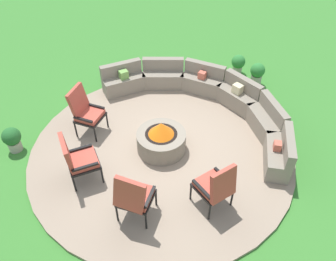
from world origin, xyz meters
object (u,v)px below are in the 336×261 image
at_px(lounge_chair_back_left, 133,196).
at_px(potted_plant_4, 257,73).
at_px(potted_plant_0, 12,139).
at_px(lounge_chair_back_right, 216,186).
at_px(potted_plant_1, 238,63).
at_px(lounge_chair_front_right, 77,158).
at_px(curved_stone_bench, 208,99).
at_px(lounge_chair_front_left, 85,111).
at_px(fire_pit, 161,139).

distance_m(lounge_chair_back_left, potted_plant_4, 5.12).
xyz_separation_m(lounge_chair_back_left, potted_plant_0, (-3.12, -0.61, -0.32)).
xyz_separation_m(lounge_chair_back_right, potted_plant_4, (-1.64, 3.91, -0.26)).
bearing_deg(potted_plant_1, lounge_chair_front_right, -89.02).
distance_m(curved_stone_bench, potted_plant_1, 1.96).
bearing_deg(lounge_chair_front_left, lounge_chair_back_left, 49.36).
distance_m(lounge_chair_front_left, lounge_chair_back_right, 3.28).
distance_m(lounge_chair_back_left, potted_plant_0, 3.20).
bearing_deg(potted_plant_4, potted_plant_0, -112.24).
distance_m(fire_pit, potted_plant_1, 3.71).
bearing_deg(potted_plant_1, lounge_chair_back_left, -73.93).
bearing_deg(potted_plant_0, lounge_chair_front_right, 15.40).
bearing_deg(lounge_chair_front_right, curved_stone_bench, 106.65).
bearing_deg(potted_plant_1, lounge_chair_back_right, -60.07).
distance_m(curved_stone_bench, lounge_chair_back_left, 3.42).
relative_size(lounge_chair_back_left, lounge_chair_back_right, 1.09).
distance_m(lounge_chair_front_right, lounge_chair_back_left, 1.40).
height_order(lounge_chair_front_right, potted_plant_4, lounge_chair_front_right).
bearing_deg(potted_plant_1, fire_pit, -80.14).
distance_m(potted_plant_1, potted_plant_4, 0.69).
bearing_deg(potted_plant_4, potted_plant_1, 170.36).
height_order(lounge_chair_front_right, lounge_chair_back_left, lounge_chair_back_left).
height_order(lounge_chair_front_left, lounge_chair_front_right, lounge_chair_front_left).
height_order(curved_stone_bench, lounge_chair_back_left, lounge_chair_back_left).
distance_m(lounge_chair_front_right, potted_plant_4, 5.22).
bearing_deg(fire_pit, lounge_chair_back_right, -12.56).
bearing_deg(potted_plant_1, curved_stone_bench, -76.60).
height_order(lounge_chair_front_right, potted_plant_1, lounge_chair_front_right).
relative_size(potted_plant_0, potted_plant_4, 0.92).
bearing_deg(potted_plant_0, curved_stone_bench, 61.57).
distance_m(lounge_chair_back_left, potted_plant_1, 5.38).
bearing_deg(lounge_chair_front_right, potted_plant_0, -141.82).
bearing_deg(potted_plant_0, lounge_chair_back_right, 23.77).
distance_m(lounge_chair_back_left, lounge_chair_back_right, 1.41).
relative_size(lounge_chair_front_left, lounge_chair_back_left, 0.98).
bearing_deg(fire_pit, potted_plant_4, 89.34).
xyz_separation_m(fire_pit, potted_plant_4, (0.04, 3.54, 0.01)).
distance_m(lounge_chair_front_left, potted_plant_1, 4.47).
relative_size(lounge_chair_front_left, lounge_chair_back_right, 1.07).
bearing_deg(lounge_chair_back_left, potted_plant_1, 79.94).
relative_size(lounge_chair_back_left, potted_plant_0, 2.01).
height_order(lounge_chair_front_right, lounge_chair_back_right, lounge_chair_front_right).
bearing_deg(potted_plant_0, potted_plant_4, 67.76).
relative_size(curved_stone_bench, lounge_chair_front_left, 4.49).
bearing_deg(fire_pit, curved_stone_bench, 95.90).
bearing_deg(fire_pit, lounge_chair_front_left, -155.92).
bearing_deg(potted_plant_4, fire_pit, -90.66).
xyz_separation_m(lounge_chair_back_left, lounge_chair_back_right, (0.83, 1.13, -0.03)).
height_order(lounge_chair_back_right, potted_plant_4, lounge_chair_back_right).
distance_m(lounge_chair_front_left, potted_plant_0, 1.60).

